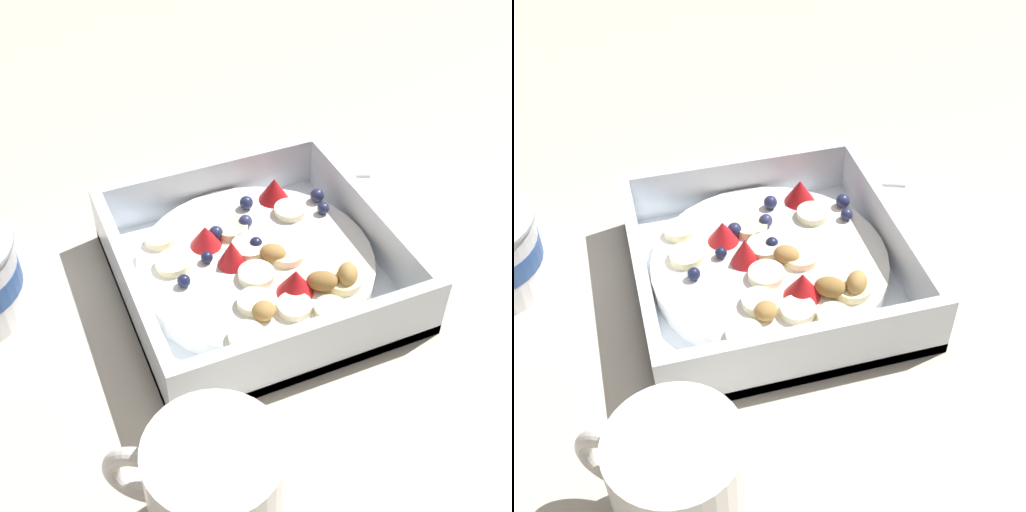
# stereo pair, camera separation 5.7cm
# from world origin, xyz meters

# --- Properties ---
(ground_plane) EXTENTS (2.40, 2.40, 0.00)m
(ground_plane) POSITION_xyz_m (0.00, 0.00, 0.00)
(ground_plane) COLOR beige
(fruit_bowl) EXTENTS (0.22, 0.22, 0.06)m
(fruit_bowl) POSITION_xyz_m (0.02, 0.01, 0.02)
(fruit_bowl) COLOR white
(fruit_bowl) RESTS_ON ground
(spoon) EXTENTS (0.08, 0.17, 0.01)m
(spoon) POSITION_xyz_m (0.16, -0.04, 0.00)
(spoon) COLOR silver
(spoon) RESTS_ON ground
(coffee_mug) EXTENTS (0.08, 0.10, 0.09)m
(coffee_mug) POSITION_xyz_m (-0.17, 0.12, 0.05)
(coffee_mug) COLOR white
(coffee_mug) RESTS_ON ground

